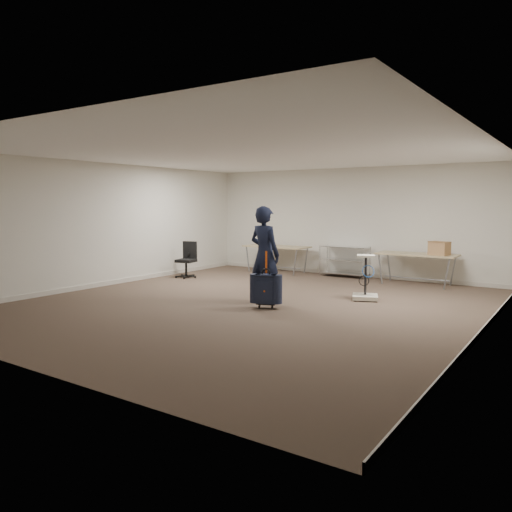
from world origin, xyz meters
The scene contains 10 objects.
ground centered at (0.00, 0.00, 0.00)m, with size 9.00×9.00×0.00m, color #413527.
room_shell centered at (0.00, 1.38, 0.05)m, with size 8.00×9.00×9.00m.
folding_table_left centered at (-1.90, 3.95, 0.68)m, with size 1.80×0.75×0.73m.
folding_table_right centered at (1.90, 3.95, 0.68)m, with size 1.80×0.75×0.73m.
wire_shelf centered at (0.00, 4.20, 0.44)m, with size 1.22×0.47×0.80m.
person centered at (0.07, 0.30, 0.92)m, with size 0.67×0.44×1.83m, color black.
suitcase centered at (0.42, -0.20, 0.35)m, with size 0.43×0.33×1.04m.
office_chair centered at (-3.31, 1.87, 0.28)m, with size 0.55×0.55×0.91m.
equipment_cart centered at (1.60, 1.56, 0.23)m, with size 0.63×0.63×0.88m.
cardboard_box centered at (2.41, 3.90, 0.88)m, with size 0.41×0.30×0.30m, color #926244.
Camera 1 is at (5.20, -7.63, 1.88)m, focal length 35.00 mm.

